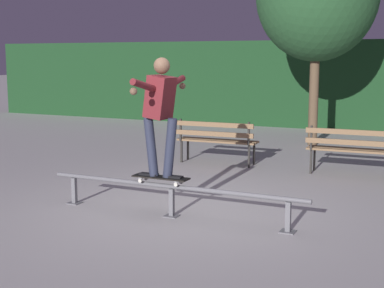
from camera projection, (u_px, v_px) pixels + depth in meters
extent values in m
plane|color=#ADAAA8|center=(181.00, 211.00, 7.62)|extent=(90.00, 90.00, 0.00)
cube|color=#193D1E|center=(332.00, 84.00, 16.44)|extent=(24.00, 1.20, 2.57)
cylinder|color=slate|center=(172.00, 187.00, 7.30)|extent=(3.69, 0.06, 0.06)
cube|color=slate|center=(74.00, 191.00, 7.99)|extent=(0.06, 0.06, 0.37)
cube|color=slate|center=(75.00, 203.00, 8.02)|extent=(0.18, 0.18, 0.01)
cube|color=slate|center=(172.00, 203.00, 7.33)|extent=(0.06, 0.06, 0.37)
cube|color=slate|center=(172.00, 216.00, 7.36)|extent=(0.18, 0.18, 0.01)
cube|color=slate|center=(288.00, 217.00, 6.67)|extent=(0.06, 0.06, 0.37)
cube|color=slate|center=(288.00, 232.00, 6.70)|extent=(0.18, 0.18, 0.01)
cube|color=black|center=(161.00, 177.00, 7.35)|extent=(0.78, 0.20, 0.02)
cube|color=black|center=(161.00, 177.00, 7.35)|extent=(0.77, 0.19, 0.00)
cube|color=#9E9EA3|center=(179.00, 180.00, 7.24)|extent=(0.05, 0.17, 0.02)
cube|color=#9E9EA3|center=(143.00, 177.00, 7.46)|extent=(0.05, 0.17, 0.02)
cylinder|color=beige|center=(176.00, 184.00, 7.17)|extent=(0.05, 0.03, 0.05)
cylinder|color=beige|center=(181.00, 182.00, 7.32)|extent=(0.05, 0.03, 0.05)
cylinder|color=beige|center=(140.00, 181.00, 7.39)|extent=(0.05, 0.03, 0.05)
cylinder|color=beige|center=(146.00, 178.00, 7.54)|extent=(0.05, 0.03, 0.05)
cube|color=black|center=(173.00, 177.00, 7.27)|extent=(0.26, 0.10, 0.03)
cube|color=black|center=(149.00, 174.00, 7.42)|extent=(0.26, 0.10, 0.03)
cylinder|color=#282D42|center=(170.00, 148.00, 7.23)|extent=(0.21, 0.12, 0.79)
cylinder|color=#282D42|center=(151.00, 147.00, 7.34)|extent=(0.21, 0.12, 0.79)
cube|color=maroon|center=(160.00, 97.00, 7.18)|extent=(0.33, 0.36, 0.57)
cylinder|color=maroon|center=(145.00, 86.00, 6.82)|extent=(0.09, 0.60, 0.21)
cylinder|color=maroon|center=(173.00, 83.00, 7.50)|extent=(0.09, 0.60, 0.21)
sphere|color=brown|center=(133.00, 91.00, 6.58)|extent=(0.09, 0.09, 0.09)
sphere|color=brown|center=(182.00, 86.00, 7.76)|extent=(0.09, 0.09, 0.09)
sphere|color=brown|center=(162.00, 66.00, 7.11)|extent=(0.21, 0.21, 0.21)
cube|color=#282623|center=(254.00, 154.00, 10.85)|extent=(0.04, 0.04, 0.44)
cube|color=#282623|center=(249.00, 156.00, 10.56)|extent=(0.04, 0.04, 0.44)
cube|color=#282623|center=(249.00, 134.00, 10.45)|extent=(0.04, 0.04, 0.44)
cube|color=#282623|center=(188.00, 149.00, 11.40)|extent=(0.04, 0.04, 0.44)
cube|color=#282623|center=(181.00, 151.00, 11.11)|extent=(0.04, 0.04, 0.44)
cube|color=#282623|center=(181.00, 130.00, 11.01)|extent=(0.04, 0.04, 0.44)
cube|color=brown|center=(220.00, 140.00, 11.07)|extent=(1.60, 0.14, 0.04)
cube|color=brown|center=(217.00, 141.00, 10.94)|extent=(1.60, 0.14, 0.04)
cube|color=brown|center=(215.00, 142.00, 10.81)|extent=(1.60, 0.14, 0.04)
cube|color=brown|center=(214.00, 134.00, 10.73)|extent=(1.60, 0.08, 0.09)
cube|color=brown|center=(214.00, 125.00, 10.70)|extent=(1.60, 0.08, 0.09)
cube|color=#282623|center=(314.00, 159.00, 10.31)|extent=(0.04, 0.04, 0.44)
cube|color=#282623|center=(311.00, 162.00, 10.02)|extent=(0.04, 0.04, 0.44)
cube|color=#282623|center=(311.00, 138.00, 9.91)|extent=(0.04, 0.04, 0.44)
cube|color=brown|center=(354.00, 149.00, 9.98)|extent=(1.60, 0.14, 0.04)
cube|color=brown|center=(353.00, 150.00, 9.85)|extent=(1.60, 0.14, 0.04)
cube|color=brown|center=(352.00, 151.00, 9.72)|extent=(1.60, 0.14, 0.04)
cube|color=brown|center=(352.00, 143.00, 9.63)|extent=(1.60, 0.08, 0.09)
cube|color=brown|center=(352.00, 132.00, 9.61)|extent=(1.60, 0.08, 0.09)
cylinder|color=brown|center=(314.00, 96.00, 13.21)|extent=(0.22, 0.22, 2.33)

